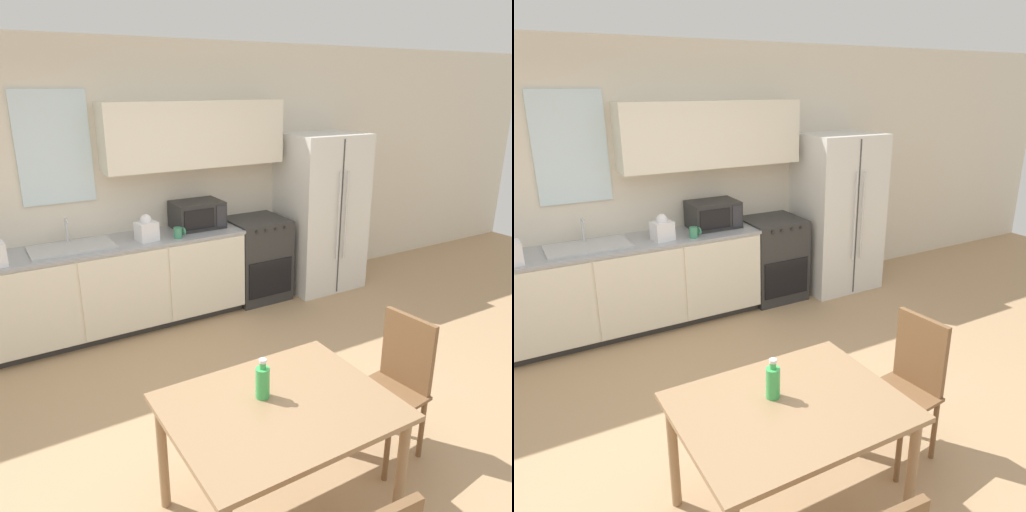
% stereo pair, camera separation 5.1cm
% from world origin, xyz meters
% --- Properties ---
extents(ground_plane, '(12.00, 12.00, 0.00)m').
position_xyz_m(ground_plane, '(0.00, 0.00, 0.00)').
color(ground_plane, tan).
extents(wall_back, '(12.00, 0.38, 2.70)m').
position_xyz_m(wall_back, '(0.11, 2.29, 1.43)').
color(wall_back, beige).
rests_on(wall_back, ground_plane).
extents(kitchen_counter, '(2.49, 0.61, 0.89)m').
position_xyz_m(kitchen_counter, '(-0.22, 1.99, 0.45)').
color(kitchen_counter, '#333333').
rests_on(kitchen_counter, ground_plane).
extents(oven_range, '(0.61, 0.61, 0.91)m').
position_xyz_m(oven_range, '(1.33, 1.99, 0.45)').
color(oven_range, '#2D2D2D').
rests_on(oven_range, ground_plane).
extents(refrigerator, '(0.88, 0.75, 1.78)m').
position_xyz_m(refrigerator, '(2.15, 1.93, 0.89)').
color(refrigerator, silver).
rests_on(refrigerator, ground_plane).
extents(kitchen_sink, '(0.73, 0.42, 0.24)m').
position_xyz_m(kitchen_sink, '(-0.60, 2.00, 0.90)').
color(kitchen_sink, '#B7BABC').
rests_on(kitchen_sink, kitchen_counter).
extents(microwave, '(0.50, 0.38, 0.27)m').
position_xyz_m(microwave, '(0.67, 2.07, 1.02)').
color(microwave, '#282828').
rests_on(microwave, kitchen_counter).
extents(coffee_mug, '(0.11, 0.08, 0.10)m').
position_xyz_m(coffee_mug, '(0.36, 1.81, 0.94)').
color(coffee_mug, '#3F8C66').
rests_on(coffee_mug, kitchen_counter).
extents(grocery_bag_0, '(0.21, 0.19, 0.25)m').
position_xyz_m(grocery_bag_0, '(0.07, 1.89, 1.00)').
color(grocery_bag_0, white).
rests_on(grocery_bag_0, kitchen_counter).
extents(dining_table, '(1.14, 0.89, 0.73)m').
position_xyz_m(dining_table, '(-0.13, -0.70, 0.63)').
color(dining_table, '#997551').
rests_on(dining_table, ground_plane).
extents(dining_chair_side, '(0.44, 0.44, 0.93)m').
position_xyz_m(dining_chair_side, '(0.82, -0.61, 0.54)').
color(dining_chair_side, brown).
rests_on(dining_chair_side, ground_plane).
extents(drink_bottle, '(0.08, 0.08, 0.22)m').
position_xyz_m(drink_bottle, '(-0.17, -0.60, 0.82)').
color(drink_bottle, '#3FB259').
rests_on(drink_bottle, dining_table).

